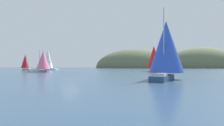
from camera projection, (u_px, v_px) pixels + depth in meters
ground_plane at (71, 79)px, 28.82m from camera, size 360.00×360.00×0.00m
headland_right at (201, 68)px, 152.15m from camera, size 61.10×44.00×35.11m
headland_center at (135, 68)px, 161.16m from camera, size 70.62×44.00×33.89m
sailboat_blue_spinnaker at (166, 48)px, 27.77m from camera, size 6.62×9.39×10.61m
sailboat_pink_spinnaker at (43, 61)px, 59.18m from camera, size 6.36×7.38×7.33m
sailboat_red_spinnaker at (154, 58)px, 66.19m from camera, size 8.48×5.34×10.33m
sailboat_white_mainsail at (48, 59)px, 87.96m from camera, size 9.04×5.82×10.99m
sailboat_crimson_sail at (25, 62)px, 88.30m from camera, size 7.10×4.93×7.70m
channel_buoy at (160, 74)px, 37.08m from camera, size 1.10×1.10×2.64m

